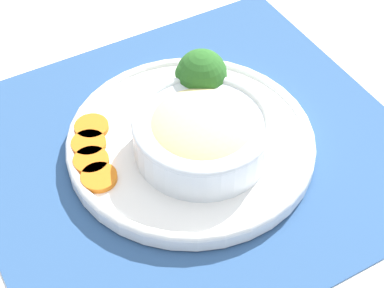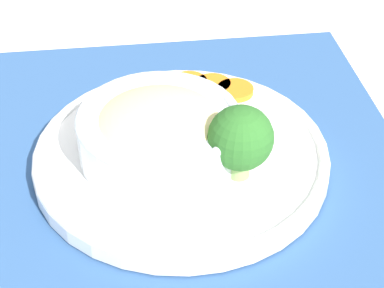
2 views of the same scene
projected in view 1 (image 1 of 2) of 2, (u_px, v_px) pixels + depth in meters
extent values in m
plane|color=white|center=(191.00, 150.00, 0.76)|extent=(4.00, 4.00, 0.00)
cube|color=#2D5184|center=(191.00, 149.00, 0.76)|extent=(0.55, 0.52, 0.00)
cylinder|color=white|center=(191.00, 143.00, 0.75)|extent=(0.29, 0.29, 0.02)
torus|color=white|center=(191.00, 139.00, 0.74)|extent=(0.29, 0.29, 0.01)
cylinder|color=silver|center=(200.00, 137.00, 0.71)|extent=(0.15, 0.15, 0.04)
torus|color=silver|center=(200.00, 123.00, 0.70)|extent=(0.16, 0.16, 0.01)
ellipsoid|color=beige|center=(200.00, 130.00, 0.71)|extent=(0.13, 0.13, 0.05)
cylinder|color=#84AD5B|center=(201.00, 95.00, 0.78)|extent=(0.02, 0.02, 0.02)
sphere|color=#286023|center=(202.00, 74.00, 0.75)|extent=(0.06, 0.06, 0.06)
sphere|color=#286023|center=(186.00, 73.00, 0.75)|extent=(0.03, 0.03, 0.03)
sphere|color=#286023|center=(215.00, 70.00, 0.75)|extent=(0.02, 0.02, 0.02)
cylinder|color=orange|center=(92.00, 127.00, 0.75)|extent=(0.04, 0.04, 0.01)
cylinder|color=orange|center=(89.00, 144.00, 0.73)|extent=(0.04, 0.04, 0.01)
cylinder|color=orange|center=(91.00, 161.00, 0.71)|extent=(0.04, 0.04, 0.01)
cylinder|color=orange|center=(99.00, 177.00, 0.70)|extent=(0.04, 0.04, 0.01)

